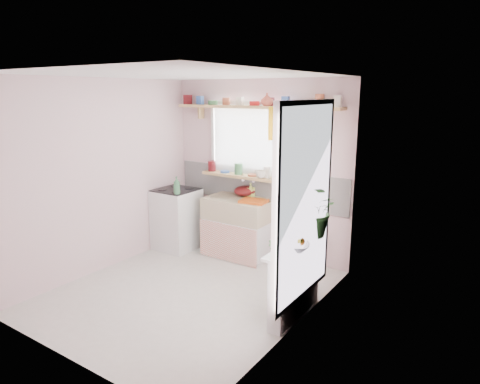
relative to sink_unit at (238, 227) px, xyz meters
The scene contains 19 objects.
room 1.31m from the sink_unit, 28.17° to the right, with size 3.20×3.20×3.20m.
sink_unit is the anchor object (origin of this frame).
cooker 0.98m from the sink_unit, 165.62° to the right, with size 0.58×0.58×0.93m.
radiator_ledge 1.82m from the sink_unit, 37.05° to the right, with size 0.22×0.95×0.78m.
windowsill 0.73m from the sink_unit, 90.00° to the left, with size 1.40×0.22×0.04m, color tan.
pine_shelf 1.70m from the sink_unit, 49.64° to the left, with size 2.52×0.24×0.04m, color tan.
shelf_crockery 1.78m from the sink_unit, 49.64° to the left, with size 2.47×0.11×0.12m.
sill_crockery 0.81m from the sink_unit, 104.89° to the left, with size 1.35×0.11×0.12m.
dish_tray 0.53m from the sink_unit, ahead, with size 0.35×0.27×0.04m, color #D35312.
colander 0.53m from the sink_unit, 96.80° to the left, with size 0.31×0.31×0.14m, color #500D0F.
jade_plant 1.76m from the sink_unit, 25.11° to the right, with size 0.54×0.47×0.61m, color #346327.
fruit_bowl 1.94m from the sink_unit, 39.10° to the right, with size 0.31×0.31×0.08m, color white.
herb_pot 2.10m from the sink_unit, 46.73° to the right, with size 0.10×0.07×0.19m, color #276228.
soap_bottle_sink 0.56m from the sink_unit, 69.14° to the left, with size 0.09×0.09×0.20m, color #E3F16B.
sill_cup 0.85m from the sink_unit, 23.33° to the left, with size 0.14×0.14×0.11m, color silver.
sill_bowl 0.99m from the sink_unit, 11.53° to the left, with size 0.21×0.21×0.07m, color #3452AB.
shelf_vase 1.84m from the sink_unit, 17.09° to the left, with size 0.16×0.16×0.17m, color #B44A37.
cooker_bottle 1.06m from the sink_unit, 147.59° to the right, with size 0.10×0.10×0.25m, color #3B774C.
fruit 1.96m from the sink_unit, 38.84° to the right, with size 0.20×0.14×0.10m.
Camera 1 is at (3.11, -3.56, 2.32)m, focal length 32.00 mm.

